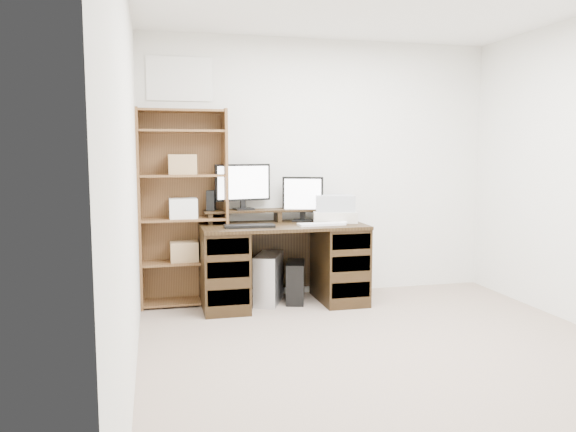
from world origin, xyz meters
name	(u,v)px	position (x,y,z in m)	size (l,w,h in m)	color
room	(408,177)	(0.00, 0.00, 1.25)	(3.54, 4.04, 2.54)	gray
desk	(283,263)	(-0.46, 1.64, 0.39)	(1.50, 0.70, 0.75)	black
riser_shelf	(278,212)	(-0.46, 1.85, 0.84)	(1.40, 0.22, 0.12)	black
monitor_wide	(243,184)	(-0.79, 1.88, 1.11)	(0.54, 0.17, 0.43)	black
monitor_small	(303,197)	(-0.22, 1.81, 0.98)	(0.38, 0.20, 0.43)	black
speaker	(211,200)	(-1.09, 1.85, 0.96)	(0.08, 0.08, 0.19)	black
keyboard_black	(249,226)	(-0.80, 1.49, 0.76)	(0.44, 0.15, 0.02)	black
keyboard_white	(322,224)	(-0.13, 1.49, 0.76)	(0.43, 0.13, 0.02)	white
mouse	(344,223)	(0.08, 1.50, 0.77)	(0.08, 0.05, 0.03)	white
printer	(335,216)	(0.06, 1.70, 0.80)	(0.41, 0.31, 0.10)	beige
basket	(335,203)	(0.06, 1.70, 0.93)	(0.36, 0.26, 0.15)	#A2A7AD
tower_silver	(269,279)	(-0.58, 1.71, 0.23)	(0.21, 0.46, 0.46)	silver
tower_black	(295,282)	(-0.33, 1.69, 0.19)	(0.26, 0.41, 0.38)	black
bookshelf	(183,206)	(-1.35, 1.86, 0.92)	(0.80, 0.30, 1.80)	brown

